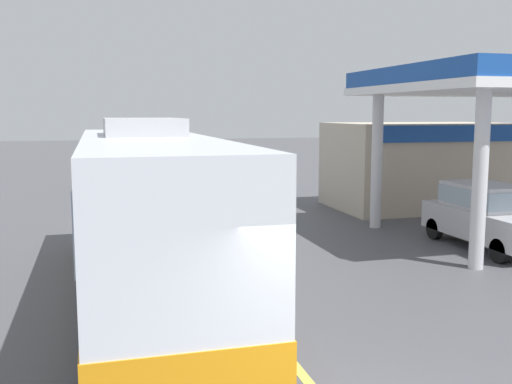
{
  "coord_description": "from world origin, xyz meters",
  "views": [
    {
      "loc": [
        -2.81,
        -5.7,
        3.8
      ],
      "look_at": [
        1.5,
        10.0,
        1.6
      ],
      "focal_mm": 41.21,
      "sensor_mm": 36.0,
      "label": 1
    }
  ],
  "objects_px": {
    "car_at_pump": "(487,213)",
    "pedestrian_near_pump": "(495,221)",
    "car_trailing_behind_bus": "(118,168)",
    "coach_bus_main": "(149,216)",
    "minibus_opposing_lane": "(199,161)"
  },
  "relations": [
    {
      "from": "car_at_pump",
      "to": "car_trailing_behind_bus",
      "type": "distance_m",
      "value": 19.2
    },
    {
      "from": "car_at_pump",
      "to": "pedestrian_near_pump",
      "type": "xyz_separation_m",
      "value": [
        -0.35,
        -0.8,
        -0.08
      ]
    },
    {
      "from": "car_at_pump",
      "to": "car_trailing_behind_bus",
      "type": "height_order",
      "value": "same"
    },
    {
      "from": "pedestrian_near_pump",
      "to": "car_trailing_behind_bus",
      "type": "height_order",
      "value": "car_trailing_behind_bus"
    },
    {
      "from": "car_at_pump",
      "to": "pedestrian_near_pump",
      "type": "relative_size",
      "value": 2.53
    },
    {
      "from": "coach_bus_main",
      "to": "car_at_pump",
      "type": "distance_m",
      "value": 9.84
    },
    {
      "from": "minibus_opposing_lane",
      "to": "pedestrian_near_pump",
      "type": "xyz_separation_m",
      "value": [
        5.41,
        -14.85,
        -0.54
      ]
    },
    {
      "from": "car_at_pump",
      "to": "coach_bus_main",
      "type": "bearing_deg",
      "value": -167.79
    },
    {
      "from": "coach_bus_main",
      "to": "pedestrian_near_pump",
      "type": "bearing_deg",
      "value": 7.88
    },
    {
      "from": "car_at_pump",
      "to": "car_trailing_behind_bus",
      "type": "relative_size",
      "value": 1.0
    },
    {
      "from": "pedestrian_near_pump",
      "to": "car_trailing_behind_bus",
      "type": "distance_m",
      "value": 19.73
    },
    {
      "from": "pedestrian_near_pump",
      "to": "car_trailing_behind_bus",
      "type": "xyz_separation_m",
      "value": [
        -9.14,
        17.49,
        0.08
      ]
    },
    {
      "from": "minibus_opposing_lane",
      "to": "pedestrian_near_pump",
      "type": "distance_m",
      "value": 15.81
    },
    {
      "from": "coach_bus_main",
      "to": "car_at_pump",
      "type": "bearing_deg",
      "value": 12.21
    },
    {
      "from": "minibus_opposing_lane",
      "to": "pedestrian_near_pump",
      "type": "relative_size",
      "value": 3.69
    }
  ]
}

